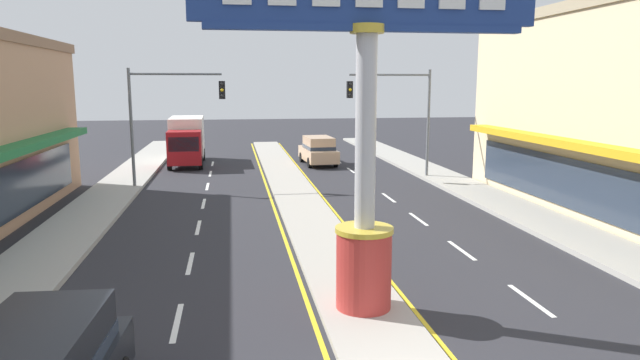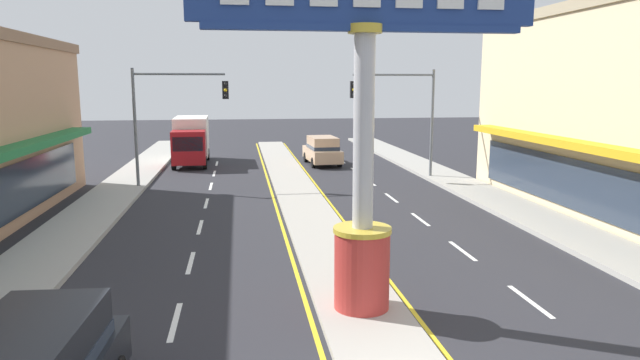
# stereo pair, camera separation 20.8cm
# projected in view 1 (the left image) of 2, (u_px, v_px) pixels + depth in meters

# --- Properties ---
(median_strip) EXTENTS (2.14, 52.00, 0.14)m
(median_strip) POSITION_uv_depth(u_px,v_px,m) (298.00, 199.00, 26.53)
(median_strip) COLOR #A39E93
(median_strip) RESTS_ON ground
(sidewalk_left) EXTENTS (2.54, 60.00, 0.18)m
(sidewalk_left) POSITION_uv_depth(u_px,v_px,m) (88.00, 215.00, 23.22)
(sidewalk_left) COLOR #9E9B93
(sidewalk_left) RESTS_ON ground
(sidewalk_right) EXTENTS (2.54, 60.00, 0.18)m
(sidewalk_right) POSITION_uv_depth(u_px,v_px,m) (497.00, 201.00, 25.94)
(sidewalk_right) COLOR #9E9B93
(sidewalk_right) RESTS_ON ground
(lane_markings) EXTENTS (8.88, 52.00, 0.01)m
(lane_markings) POSITION_uv_depth(u_px,v_px,m) (302.00, 207.00, 25.22)
(lane_markings) COLOR silver
(lane_markings) RESTS_ON ground
(district_sign) EXTENTS (7.77, 1.38, 8.23)m
(district_sign) POSITION_uv_depth(u_px,v_px,m) (366.00, 128.00, 12.83)
(district_sign) COLOR #B7332D
(district_sign) RESTS_ON median_strip
(traffic_light_left_side) EXTENTS (4.86, 0.46, 6.20)m
(traffic_light_left_side) POSITION_uv_depth(u_px,v_px,m) (166.00, 107.00, 28.91)
(traffic_light_left_side) COLOR slate
(traffic_light_left_side) RESTS_ON ground
(traffic_light_right_side) EXTENTS (4.86, 0.46, 6.20)m
(traffic_light_right_side) POSITION_uv_depth(u_px,v_px,m) (399.00, 105.00, 31.73)
(traffic_light_right_side) COLOR slate
(traffic_light_right_side) RESTS_ON ground
(box_truck_near_right_lane) EXTENTS (2.36, 6.95, 3.12)m
(box_truck_near_right_lane) POSITION_uv_depth(u_px,v_px,m) (187.00, 139.00, 38.44)
(box_truck_near_right_lane) COLOR maroon
(box_truck_near_right_lane) RESTS_ON ground
(suv_near_left_lane) EXTENTS (2.17, 4.70, 1.90)m
(suv_near_left_lane) POSITION_uv_depth(u_px,v_px,m) (318.00, 150.00, 38.12)
(suv_near_left_lane) COLOR tan
(suv_near_left_lane) RESTS_ON ground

